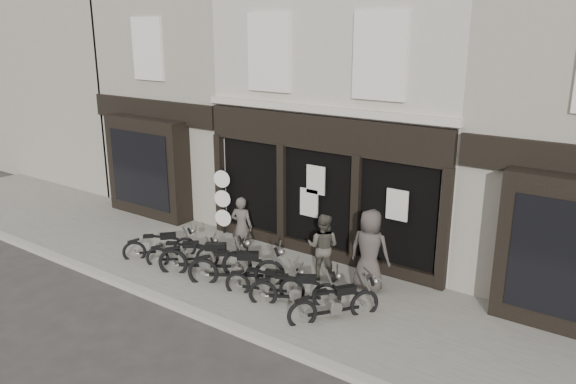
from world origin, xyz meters
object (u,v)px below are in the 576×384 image
Objects in this scene: motorcycle_2 at (206,261)px; motorcycle_4 at (266,285)px; motorcycle_1 at (183,256)px; man_centre at (323,247)px; motorcycle_0 at (161,248)px; motorcycle_5 at (296,293)px; man_left at (242,227)px; motorcycle_3 at (237,270)px; advert_sign_post at (223,204)px; man_right at (370,250)px; motorcycle_6 at (335,306)px.

motorcycle_2 reaches higher than motorcycle_4.
man_centre is (3.37, 1.41, 0.58)m from motorcycle_1.
motorcycle_1 is at bearing 155.08° from motorcycle_4.
motorcycle_5 is at bearing -49.69° from motorcycle_0.
man_left is at bearing 120.56° from motorcycle_4.
motorcycle_5 is 3.17m from man_left.
advert_sign_post is at bearing 104.87° from motorcycle_3.
man_centre reaches higher than motorcycle_2.
motorcycle_4 is at bearing 152.51° from motorcycle_5.
motorcycle_4 is (0.92, -0.09, -0.09)m from motorcycle_3.
man_right reaches higher than motorcycle_2.
man_right reaches higher than motorcycle_0.
motorcycle_6 is 4.12m from man_left.
motorcycle_5 is (3.62, -0.08, 0.04)m from motorcycle_1.
man_right is (1.77, 1.64, 0.74)m from motorcycle_4.
man_right reaches higher than man_left.
motorcycle_3 is (1.00, 0.03, -0.00)m from motorcycle_2.
man_centre is at bearing -29.51° from advert_sign_post.
motorcycle_3 is 2.78m from motorcycle_6.
motorcycle_0 is 2.43m from advert_sign_post.
man_left is at bearing 94.14° from motorcycle_3.
motorcycle_4 is at bearing -33.40° from motorcycle_2.
motorcycle_0 is 0.75× the size of advert_sign_post.
motorcycle_0 is at bearing 148.25° from motorcycle_5.
man_right is (4.57, 1.52, 0.74)m from motorcycle_1.
motorcycle_2 reaches higher than motorcycle_6.
motorcycle_5 is 1.60m from man_centre.
man_left reaches higher than motorcycle_4.
man_left is 0.84× the size of man_right.
motorcycle_6 is (1.85, 0.01, 0.03)m from motorcycle_4.
motorcycle_2 is at bearing 149.28° from motorcycle_3.
motorcycle_2 is at bearing 17.24° from man_right.
motorcycle_6 is 2.07m from man_centre.
motorcycle_0 is 1.75m from motorcycle_2.
man_right is at bearing 165.62° from man_left.
motorcycle_0 is at bearing 21.30° from man_left.
motorcycle_1 is at bearing 41.27° from man_left.
motorcycle_4 is at bearing -51.70° from advert_sign_post.
man_centre is 0.84× the size of man_right.
motorcycle_2 is 4.07m from man_right.
motorcycle_6 is (3.78, -0.05, -0.05)m from motorcycle_2.
motorcycle_0 is at bearing 2.33° from man_centre.
motorcycle_1 is 1.70m from man_left.
motorcycle_3 is at bearing -29.76° from motorcycle_2.
motorcycle_1 is at bearing 6.74° from man_centre.
man_right reaches higher than motorcycle_1.
man_right is at bearing -8.51° from motorcycle_2.
man_centre reaches higher than man_left.
motorcycle_1 is at bearing 124.05° from motorcycle_6.
motorcycle_4 is 1.09× the size of man_centre.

